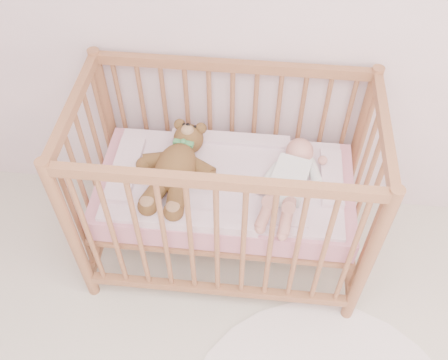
# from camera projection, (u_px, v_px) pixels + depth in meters

# --- Properties ---
(crib) EXTENTS (1.36, 0.76, 1.00)m
(crib) POSITION_uv_depth(u_px,v_px,m) (225.00, 188.00, 2.41)
(crib) COLOR #A46B45
(crib) RESTS_ON floor
(mattress) EXTENTS (1.22, 0.62, 0.13)m
(mattress) POSITION_uv_depth(u_px,v_px,m) (225.00, 190.00, 2.42)
(mattress) COLOR pink
(mattress) RESTS_ON crib
(blanket) EXTENTS (1.10, 0.58, 0.06)m
(blanket) POSITION_uv_depth(u_px,v_px,m) (225.00, 180.00, 2.36)
(blanket) COLOR #E19BB5
(blanket) RESTS_ON mattress
(baby) EXTENTS (0.42, 0.64, 0.14)m
(baby) POSITION_uv_depth(u_px,v_px,m) (290.00, 178.00, 2.27)
(baby) COLOR white
(baby) RESTS_ON blanket
(teddy_bear) EXTENTS (0.49, 0.64, 0.16)m
(teddy_bear) POSITION_uv_depth(u_px,v_px,m) (176.00, 168.00, 2.30)
(teddy_bear) COLOR brown
(teddy_bear) RESTS_ON blanket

